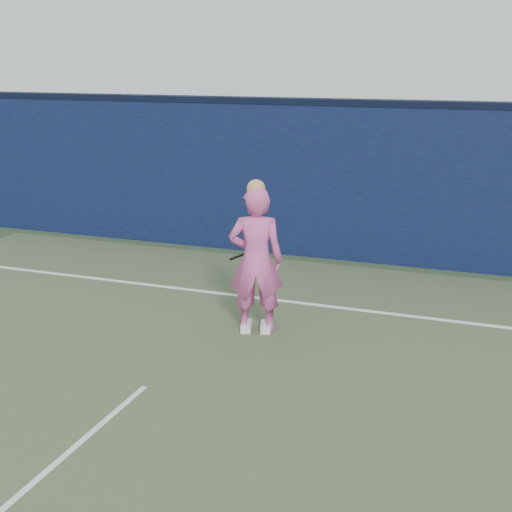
% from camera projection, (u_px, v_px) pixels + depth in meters
% --- Properties ---
extents(ground, '(80.00, 80.00, 0.00)m').
position_uv_depth(ground, '(90.00, 435.00, 6.34)').
color(ground, '#32482C').
rests_on(ground, ground).
extents(backstop_wall, '(24.00, 0.40, 2.50)m').
position_uv_depth(backstop_wall, '(302.00, 181.00, 11.88)').
color(backstop_wall, '#0C0D37').
rests_on(backstop_wall, ground).
extents(wall_cap, '(24.00, 0.42, 0.10)m').
position_uv_depth(wall_cap, '(303.00, 101.00, 11.53)').
color(wall_cap, black).
rests_on(wall_cap, backstop_wall).
extents(player, '(0.75, 0.60, 1.88)m').
position_uv_depth(player, '(256.00, 260.00, 8.51)').
color(player, '#DF57A2').
rests_on(player, ground).
extents(racket, '(0.42, 0.36, 0.28)m').
position_uv_depth(racket, '(257.00, 250.00, 8.99)').
color(racket, black).
rests_on(racket, ground).
extents(court_lines, '(11.00, 12.04, 0.01)m').
position_uv_depth(court_lines, '(69.00, 452.00, 6.04)').
color(court_lines, white).
rests_on(court_lines, court_surface).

